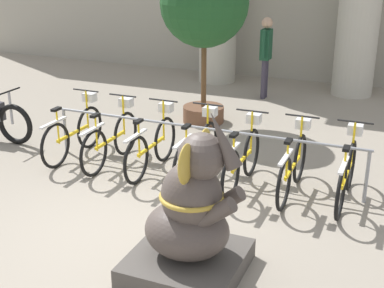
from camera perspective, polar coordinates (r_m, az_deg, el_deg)
name	(u,v)px	position (r m, az deg, el deg)	size (l,w,h in m)	color
ground_plane	(127,232)	(6.61, -6.96, -9.32)	(60.00, 60.00, 0.00)	gray
bike_rack	(200,135)	(7.88, 0.81, 0.93)	(4.91, 0.05, 0.77)	gray
bicycle_0	(74,132)	(8.86, -12.45, 1.26)	(0.48, 1.67, 1.03)	black
bicycle_1	(111,139)	(8.45, -8.60, 0.57)	(0.48, 1.67, 1.03)	black
bicycle_2	(152,145)	(8.12, -4.26, -0.10)	(0.48, 1.67, 1.03)	black
bicycle_3	(197,150)	(7.89, 0.58, -0.68)	(0.48, 1.67, 1.03)	black
bicycle_4	(242,159)	(7.60, 5.39, -1.61)	(0.48, 1.67, 1.03)	black
bicycle_5	(293,166)	(7.47, 10.73, -2.30)	(0.48, 1.67, 1.03)	black
bicycle_6	(347,173)	(7.40, 16.19, -3.02)	(0.48, 1.67, 1.03)	black
elephant_statue	(191,221)	(5.52, -0.15, -8.21)	(1.16, 1.16, 1.85)	#4C4742
person_pedestrian	(266,50)	(12.04, 7.89, 9.92)	(0.24, 0.47, 1.80)	#383342
potted_tree	(204,8)	(10.06, 1.32, 14.30)	(1.63, 1.63, 3.09)	brown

